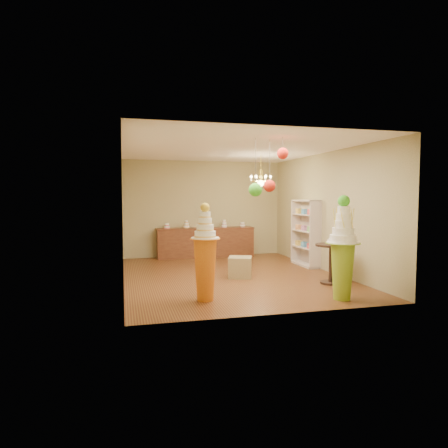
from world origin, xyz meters
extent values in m
plane|color=#5B3318|center=(0.00, 0.00, 0.00)|extent=(6.50, 6.50, 0.00)
plane|color=white|center=(0.00, 0.00, 3.00)|extent=(6.50, 6.50, 0.00)
cube|color=tan|center=(0.00, 3.25, 1.50)|extent=(5.00, 0.04, 3.00)
cube|color=tan|center=(0.00, -3.25, 1.50)|extent=(5.00, 0.04, 3.00)
cube|color=tan|center=(-2.50, 0.00, 1.50)|extent=(0.04, 6.50, 3.00)
cube|color=tan|center=(2.50, 0.00, 1.50)|extent=(0.04, 6.50, 3.00)
cone|color=#8DB427|center=(1.39, -2.68, 0.52)|extent=(0.47, 0.47, 1.04)
cylinder|color=white|center=(1.39, -2.68, 1.05)|extent=(0.63, 0.63, 0.03)
cylinder|color=white|center=(1.39, -2.68, 1.13)|extent=(0.52, 0.52, 0.13)
cylinder|color=white|center=(1.39, -2.68, 1.26)|extent=(0.42, 0.42, 0.13)
cylinder|color=white|center=(1.39, -2.68, 1.39)|extent=(0.35, 0.35, 0.13)
cylinder|color=white|center=(1.39, -2.68, 1.52)|extent=(0.29, 0.29, 0.13)
cylinder|color=white|center=(1.39, -2.68, 1.65)|extent=(0.23, 0.23, 0.13)
sphere|color=green|center=(1.39, -2.68, 1.81)|extent=(0.22, 0.22, 0.22)
cone|color=orange|center=(-1.06, -2.11, 0.56)|extent=(0.42, 0.42, 1.12)
cylinder|color=white|center=(-1.06, -2.11, 1.14)|extent=(0.51, 0.51, 0.03)
cylinder|color=white|center=(-1.06, -2.11, 1.21)|extent=(0.38, 0.38, 0.12)
cylinder|color=white|center=(-1.06, -2.11, 1.33)|extent=(0.31, 0.31, 0.12)
cylinder|color=white|center=(-1.06, -2.11, 1.45)|extent=(0.24, 0.24, 0.12)
cylinder|color=white|center=(-1.06, -2.11, 1.56)|extent=(0.20, 0.20, 0.12)
sphere|color=gold|center=(-1.06, -2.11, 1.69)|extent=(0.17, 0.17, 0.17)
cube|color=olive|center=(0.15, -0.29, 0.24)|extent=(0.68, 0.68, 0.48)
cube|color=brown|center=(0.00, 2.97, 0.45)|extent=(3.00, 0.50, 0.90)
cube|color=brown|center=(0.00, 2.97, 0.91)|extent=(3.04, 0.54, 0.03)
cylinder|color=white|center=(-1.20, 2.97, 1.00)|extent=(0.18, 0.18, 0.16)
cylinder|color=white|center=(-0.60, 2.97, 1.04)|extent=(0.18, 0.18, 0.24)
cylinder|color=white|center=(0.00, 2.97, 1.00)|extent=(0.18, 0.18, 0.16)
cylinder|color=white|center=(0.60, 2.97, 1.04)|extent=(0.18, 0.18, 0.24)
cylinder|color=white|center=(1.20, 2.97, 1.00)|extent=(0.18, 0.18, 0.16)
cube|color=beige|center=(2.48, 0.80, 0.90)|extent=(0.04, 1.20, 1.80)
cube|color=beige|center=(2.32, 0.80, 0.50)|extent=(0.30, 1.14, 0.03)
cube|color=beige|center=(2.32, 0.80, 0.95)|extent=(0.30, 1.14, 0.03)
cube|color=beige|center=(2.32, 0.80, 1.40)|extent=(0.30, 1.14, 0.03)
cylinder|color=black|center=(1.86, -1.43, 0.02)|extent=(0.50, 0.50, 0.05)
cylinder|color=black|center=(1.86, -1.43, 0.42)|extent=(0.10, 0.10, 0.84)
cylinder|color=black|center=(1.86, -1.43, 0.84)|extent=(0.75, 0.75, 0.05)
imported|color=beige|center=(1.86, -1.43, 0.96)|extent=(0.23, 0.23, 0.18)
cylinder|color=#3B332B|center=(0.30, -1.77, 2.55)|extent=(0.01, 0.01, 0.90)
sphere|color=red|center=(0.30, -1.77, 2.10)|extent=(0.24, 0.24, 0.24)
cylinder|color=#3B332B|center=(-0.05, -1.94, 2.51)|extent=(0.01, 0.01, 0.98)
sphere|color=green|center=(-0.05, -1.94, 2.02)|extent=(0.26, 0.26, 0.26)
cylinder|color=#3B332B|center=(0.42, -2.14, 2.85)|extent=(0.01, 0.01, 0.30)
sphere|color=red|center=(0.42, -2.14, 2.70)|extent=(0.21, 0.21, 0.21)
cylinder|color=#EEDB54|center=(1.10, 0.99, 2.75)|extent=(0.02, 0.02, 0.50)
cylinder|color=#EEDB54|center=(1.10, 0.99, 2.45)|extent=(0.10, 0.10, 0.30)
sphere|color=#FFD88C|center=(1.10, 0.99, 2.25)|extent=(0.18, 0.18, 0.18)
camera|label=1|loc=(-2.51, -9.15, 1.90)|focal=32.00mm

